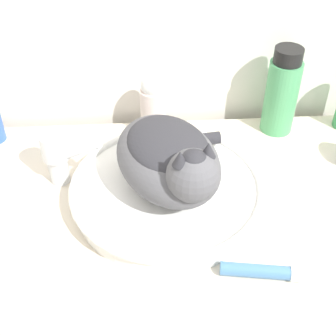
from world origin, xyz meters
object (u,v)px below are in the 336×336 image
lotion_bottle_white (153,106)px  mouthwash_bottle (282,92)px  faucet (59,154)px  cream_tube (261,271)px  cat (171,158)px

lotion_bottle_white → mouthwash_bottle: bearing=-0.0°
lotion_bottle_white → faucet: bearing=-141.2°
mouthwash_bottle → cream_tube: bearing=-106.8°
cat → cream_tube: cat is taller
faucet → lotion_bottle_white: 0.27m
cream_tube → lotion_bottle_white: bearing=111.5°
lotion_bottle_white → cream_tube: (0.18, -0.45, -0.07)m
faucet → cream_tube: faucet is taller
lotion_bottle_white → cream_tube: lotion_bottle_white is taller
faucet → mouthwash_bottle: bearing=36.8°
cat → cream_tube: (0.15, -0.19, -0.11)m
lotion_bottle_white → cream_tube: 0.49m
faucet → mouthwash_bottle: mouthwash_bottle is taller
mouthwash_bottle → lotion_bottle_white: (-0.31, 0.00, -0.02)m
cat → lotion_bottle_white: (-0.03, 0.26, -0.05)m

